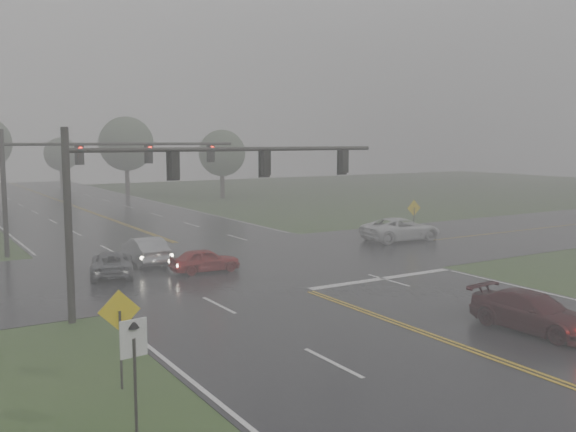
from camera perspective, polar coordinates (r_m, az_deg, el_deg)
main_road at (r=33.85m, az=-3.64°, el=-4.74°), size 18.00×160.00×0.02m
cross_street at (r=35.60m, az=-5.16°, el=-4.18°), size 120.00×14.00×0.02m
stop_bar at (r=31.76m, az=8.41°, el=-5.57°), size 8.50×0.50×0.01m
sedan_maroon at (r=24.72m, az=20.88°, el=-9.53°), size 2.25×4.79×1.35m
sedan_red at (r=33.33m, az=-7.37°, el=-4.97°), size 3.65×1.64×1.22m
sedan_silver at (r=36.12m, az=-12.56°, el=-4.16°), size 1.75×4.51×1.47m
car_grey at (r=33.43m, az=-15.36°, el=-5.12°), size 3.13×4.70×1.20m
pickup_white at (r=43.91m, az=9.99°, el=-2.17°), size 5.70×2.93×1.54m
signal_gantry_near at (r=25.91m, az=-9.61°, el=3.04°), size 14.00×0.32×7.22m
signal_gantry_far at (r=41.05m, az=-17.61°, el=4.33°), size 14.68×0.37×7.37m
sign_diamond_west at (r=18.11m, az=-14.73°, el=-9.14°), size 1.15×0.14×2.75m
sign_arrow_white at (r=14.78m, az=-13.51°, el=-12.16°), size 0.64×0.13×2.87m
sign_diamond_east at (r=44.83m, az=11.13°, el=0.31°), size 1.11×0.12×2.67m
tree_ne_a at (r=79.58m, az=-14.18°, el=6.24°), size 6.51×6.51×9.56m
tree_e_near at (r=75.00m, az=-5.89°, el=5.58°), size 5.41×5.41×7.95m
tree_n_far at (r=99.26m, az=-19.53°, el=5.19°), size 4.84×4.84×7.11m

